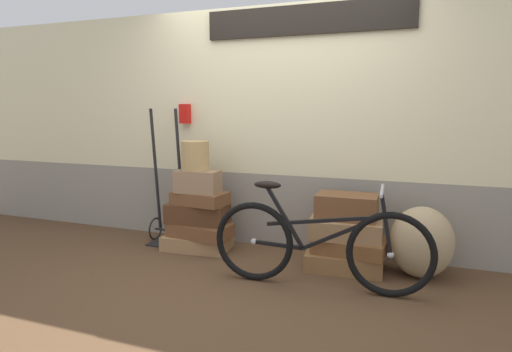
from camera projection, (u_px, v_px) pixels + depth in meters
The scene contains 15 objects.
ground at pixel (248, 275), 3.72m from camera, with size 10.22×5.20×0.06m, color #513823.
station_building at pixel (279, 129), 4.31m from camera, with size 8.22×0.74×2.37m.
suitcase_0 at pixel (197, 242), 4.31m from camera, with size 0.65×0.38×0.14m, color #9E754C.
suitcase_1 at pixel (200, 230), 4.25m from camera, with size 0.61×0.33×0.13m, color brown.
suitcase_2 at pixel (198, 213), 4.27m from camera, with size 0.60×0.31×0.19m, color #4C2D19.
suitcase_3 at pixel (200, 198), 4.22m from camera, with size 0.53×0.30×0.12m, color brown.
suitcase_4 at pixel (198, 182), 4.17m from camera, with size 0.42×0.22×0.22m, color #937051.
suitcase_5 at pixel (344, 260), 3.79m from camera, with size 0.65×0.45×0.16m, color olive.
suitcase_6 at pixel (350, 245), 3.75m from camera, with size 0.61×0.42×0.13m, color brown.
suitcase_7 at pixel (345, 229), 3.72m from camera, with size 0.61×0.36×0.16m, color #9E754C.
suitcase_8 at pixel (347, 207), 3.73m from camera, with size 0.52×0.32×0.21m, color brown.
wicker_basket at pixel (195, 156), 4.16m from camera, with size 0.27×0.27×0.28m, color tan.
luggage_trolley at pixel (168, 208), 4.49m from camera, with size 0.37×0.34×1.39m.
burlap_sack at pixel (421, 242), 3.57m from camera, with size 0.51×0.44×0.60m, color tan.
bicycle at pixel (318, 245), 3.34m from camera, with size 1.71×0.46×0.83m.
Camera 1 is at (1.31, -3.30, 1.39)m, focal length 30.27 mm.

